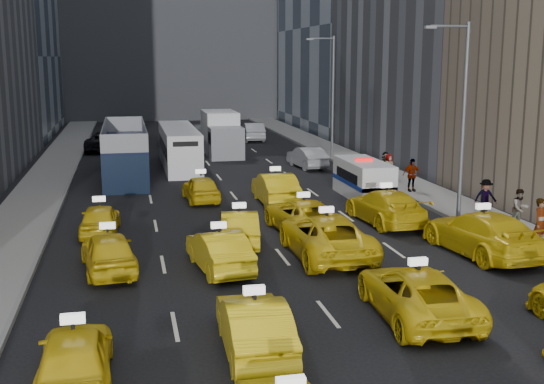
{
  "coord_description": "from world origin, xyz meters",
  "views": [
    {
      "loc": [
        -5.61,
        -16.3,
        7.45
      ],
      "look_at": [
        0.16,
        10.67,
        2.0
      ],
      "focal_mm": 45.0,
      "sensor_mm": 36.0,
      "label": 1
    }
  ],
  "objects_px": {
    "nypd_van": "(363,180)",
    "double_decker": "(125,152)",
    "box_truck": "(221,134)",
    "city_bus": "(179,148)",
    "pedestrian_0": "(540,223)"
  },
  "relations": [
    {
      "from": "nypd_van",
      "to": "double_decker",
      "type": "distance_m",
      "value": 15.51
    },
    {
      "from": "nypd_van",
      "to": "double_decker",
      "type": "bearing_deg",
      "value": 149.84
    },
    {
      "from": "double_decker",
      "to": "box_truck",
      "type": "height_order",
      "value": "double_decker"
    },
    {
      "from": "nypd_van",
      "to": "city_bus",
      "type": "relative_size",
      "value": 0.48
    },
    {
      "from": "city_bus",
      "to": "pedestrian_0",
      "type": "xyz_separation_m",
      "value": [
        12.22,
        -23.75,
        -0.25
      ]
    },
    {
      "from": "double_decker",
      "to": "box_truck",
      "type": "distance_m",
      "value": 11.74
    },
    {
      "from": "double_decker",
      "to": "city_bus",
      "type": "distance_m",
      "value": 5.01
    },
    {
      "from": "city_bus",
      "to": "box_truck",
      "type": "height_order",
      "value": "box_truck"
    },
    {
      "from": "city_bus",
      "to": "double_decker",
      "type": "bearing_deg",
      "value": -137.44
    },
    {
      "from": "pedestrian_0",
      "to": "box_truck",
      "type": "bearing_deg",
      "value": 81.46
    },
    {
      "from": "nypd_van",
      "to": "city_bus",
      "type": "bearing_deg",
      "value": 131.19
    },
    {
      "from": "nypd_van",
      "to": "double_decker",
      "type": "height_order",
      "value": "double_decker"
    },
    {
      "from": "city_bus",
      "to": "pedestrian_0",
      "type": "relative_size",
      "value": 5.56
    },
    {
      "from": "double_decker",
      "to": "pedestrian_0",
      "type": "relative_size",
      "value": 5.97
    },
    {
      "from": "box_truck",
      "to": "pedestrian_0",
      "type": "height_order",
      "value": "box_truck"
    }
  ]
}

